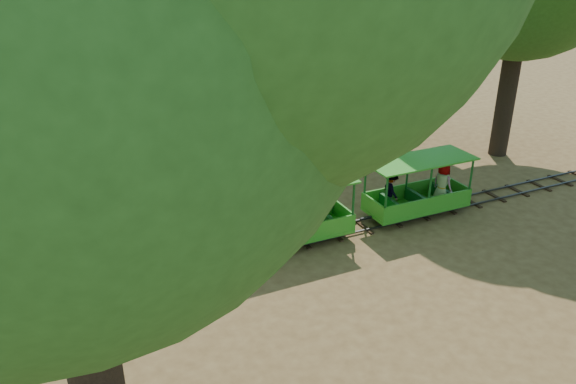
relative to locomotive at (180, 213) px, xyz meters
name	(u,v)px	position (x,y,z in m)	size (l,w,h in m)	color
ground	(333,234)	(4.33, -0.06, -1.55)	(90.00, 90.00, 0.00)	olive
track	(333,232)	(4.33, -0.06, -1.48)	(22.00, 1.00, 0.10)	#3F3D3A
locomotive	(180,213)	(0.00, 0.00, 0.00)	(2.31, 1.09, 2.82)	black
carriage_front	(292,219)	(2.99, -0.10, -0.75)	(3.30, 1.39, 1.71)	#339420
carriage_rear	(418,192)	(7.18, -0.07, -0.77)	(3.30, 1.35, 1.71)	#339420
fence	(236,134)	(4.33, 7.94, -0.97)	(18.10, 0.10, 1.00)	brown
shrub_west	(121,132)	(0.11, 9.24, -0.68)	(2.49, 1.92, 1.73)	#2D6B1E
shrub_mid_w	(149,128)	(1.20, 9.24, -0.68)	(2.49, 1.92, 1.72)	#2D6B1E
shrub_mid_e	(349,104)	(10.32, 9.24, -0.76)	(2.28, 1.75, 1.58)	#2D6B1E
shrub_east	(341,101)	(9.91, 9.24, -0.61)	(2.70, 2.08, 1.87)	#2D6B1E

